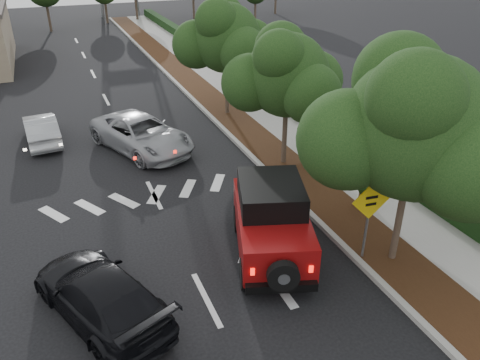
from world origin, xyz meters
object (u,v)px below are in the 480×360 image
red_jeep (271,218)px  black_suv_oncoming (100,294)px  speed_hump_sign (369,210)px  silver_suv_ahead (142,134)px

red_jeep → black_suv_oncoming: (-5.05, -0.84, -0.48)m
black_suv_oncoming → speed_hump_sign: (7.38, -0.63, 1.06)m
black_suv_oncoming → speed_hump_sign: size_ratio=1.85×
silver_suv_ahead → black_suv_oncoming: 10.21m
red_jeep → silver_suv_ahead: 9.12m
silver_suv_ahead → speed_hump_sign: bearing=-89.5°
silver_suv_ahead → black_suv_oncoming: bearing=-129.6°
red_jeep → speed_hump_sign: 2.81m
red_jeep → speed_hump_sign: size_ratio=1.86×
red_jeep → silver_suv_ahead: bearing=120.9°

